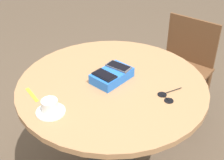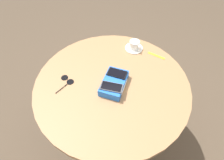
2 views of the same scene
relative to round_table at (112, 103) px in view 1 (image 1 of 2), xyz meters
name	(u,v)px [view 1 (image 1 of 2)]	position (x,y,z in m)	size (l,w,h in m)	color
round_table	(112,103)	(0.00, 0.00, 0.00)	(1.00, 1.00, 0.76)	#2D2D2D
phone_box	(112,76)	(-0.03, -0.01, 0.15)	(0.24, 0.19, 0.05)	blue
phone_gray	(119,66)	(-0.08, 0.00, 0.19)	(0.09, 0.14, 0.01)	#515156
phone_black	(104,75)	(0.03, -0.03, 0.19)	(0.10, 0.14, 0.01)	black
saucer	(51,112)	(0.34, -0.16, 0.13)	(0.14, 0.14, 0.01)	white
coffee_cup	(50,105)	(0.33, -0.16, 0.17)	(0.09, 0.08, 0.06)	white
lanyard_strap	(32,95)	(0.26, -0.32, 0.13)	(0.13, 0.02, 0.00)	yellow
sunglasses	(166,97)	(0.00, 0.29, 0.13)	(0.15, 0.10, 0.01)	black
chair_near_window	(181,69)	(-0.85, 0.19, -0.21)	(0.51, 0.51, 0.79)	brown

